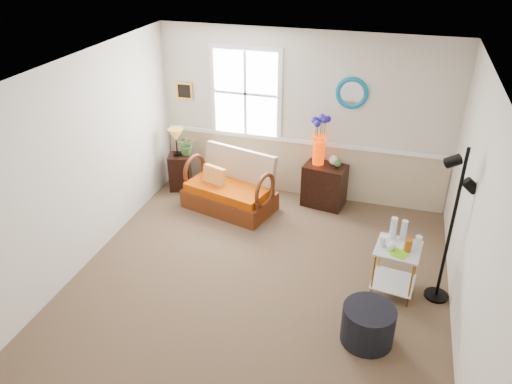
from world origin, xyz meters
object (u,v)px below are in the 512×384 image
(side_table, at_px, (395,270))
(ottoman, at_px, (368,325))
(cabinet, at_px, (324,186))
(floor_lamp, at_px, (451,228))
(lamp_stand, at_px, (180,172))
(loveseat, at_px, (229,183))

(side_table, relative_size, ottoman, 1.14)
(cabinet, bearing_deg, side_table, -48.09)
(cabinet, distance_m, ottoman, 2.88)
(cabinet, height_order, floor_lamp, floor_lamp)
(cabinet, bearing_deg, lamp_stand, -167.12)
(floor_lamp, height_order, ottoman, floor_lamp)
(loveseat, relative_size, lamp_stand, 2.24)
(loveseat, distance_m, ottoman, 3.20)
(ottoman, bearing_deg, floor_lamp, 52.24)
(cabinet, bearing_deg, floor_lamp, -37.14)
(ottoman, bearing_deg, lamp_stand, 141.74)
(ottoman, bearing_deg, cabinet, 108.90)
(side_table, xyz_separation_m, floor_lamp, (0.51, 0.05, 0.64))
(floor_lamp, bearing_deg, loveseat, -179.12)
(loveseat, distance_m, lamp_stand, 1.07)
(lamp_stand, bearing_deg, floor_lamp, -22.36)
(floor_lamp, bearing_deg, side_table, -150.64)
(loveseat, bearing_deg, floor_lamp, -7.74)
(loveseat, xyz_separation_m, ottoman, (2.30, -2.21, -0.22))
(floor_lamp, xyz_separation_m, ottoman, (-0.73, -0.94, -0.75))
(floor_lamp, relative_size, ottoman, 3.47)
(lamp_stand, xyz_separation_m, ottoman, (3.29, -2.60, -0.08))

